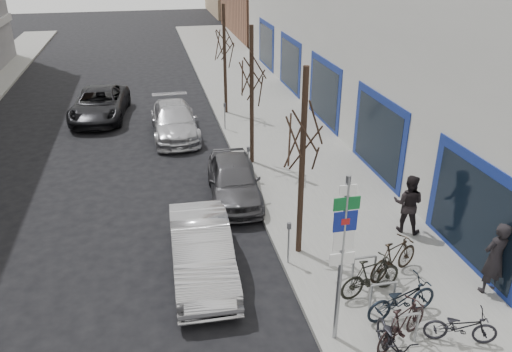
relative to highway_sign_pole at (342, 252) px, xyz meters
name	(u,v)px	position (x,y,z in m)	size (l,w,h in m)	color
sidewalk_east	(297,159)	(2.10, 10.01, -2.38)	(5.00, 70.00, 0.15)	slate
commercial_building	(497,8)	(14.60, 16.01, 2.54)	(20.00, 32.00, 10.00)	#B7B7B2
highway_sign_pole	(342,252)	(0.00, 0.00, 0.00)	(0.55, 0.10, 4.20)	gray
bike_rack	(383,294)	(1.40, 0.61, -1.80)	(0.66, 2.26, 0.83)	gray
tree_near	(304,120)	(0.20, 3.51, 1.65)	(1.80, 1.80, 5.50)	black
tree_mid	(252,64)	(0.20, 10.01, 1.65)	(1.80, 1.80, 5.50)	black
tree_far	(224,34)	(0.20, 16.51, 1.65)	(1.80, 1.80, 5.50)	black
meter_front	(289,239)	(-0.25, 3.01, -1.54)	(0.10, 0.08, 1.27)	gray
meter_mid	(248,160)	(-0.25, 8.51, -1.54)	(0.10, 0.08, 1.27)	gray
meter_back	(225,113)	(-0.25, 14.01, -1.54)	(0.10, 0.08, 1.27)	gray
bike_near_left	(393,342)	(0.90, -0.92, -1.77)	(0.53, 1.76, 1.08)	black
bike_near_right	(402,323)	(1.37, -0.43, -1.78)	(0.51, 1.73, 1.05)	black
bike_mid_curb	(402,296)	(1.77, 0.37, -1.74)	(0.57, 1.87, 1.14)	black
bike_mid_inner	(371,276)	(1.40, 1.28, -1.76)	(0.53, 1.79, 1.09)	black
bike_far_curb	(461,324)	(2.66, -0.68, -1.82)	(0.48, 1.59, 0.97)	black
bike_far_inner	(394,257)	(2.31, 1.88, -1.75)	(0.54, 1.83, 1.11)	black
parked_car_front	(202,251)	(-2.60, 3.21, -1.72)	(1.57, 4.49, 1.48)	#B8B7BD
parked_car_mid	(234,179)	(-1.00, 7.38, -1.73)	(1.73, 4.30, 1.46)	#47464B
parked_car_back	(174,121)	(-2.60, 14.04, -1.74)	(2.02, 4.96, 1.44)	#B4B4B9
lane_car	(100,104)	(-6.10, 17.38, -1.71)	(2.47, 5.36, 1.49)	black
pedestrian_near	(495,258)	(4.40, 0.74, -1.32)	(0.72, 0.47, 1.98)	black
pedestrian_far	(408,203)	(3.72, 3.88, -1.36)	(0.70, 0.47, 1.89)	black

